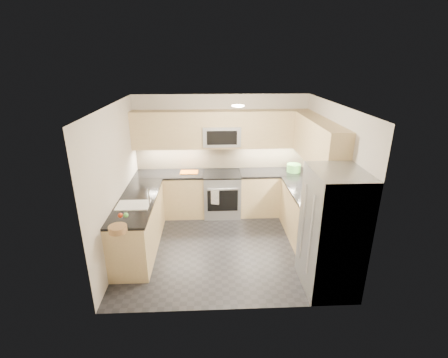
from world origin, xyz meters
The scene contains 35 objects.
floor centered at (0.00, 0.00, 0.00)m, with size 3.60×3.20×0.00m, color black.
ceiling centered at (0.00, 0.00, 2.50)m, with size 3.60×3.20×0.02m, color beige.
wall_back centered at (0.00, 1.60, 1.25)m, with size 3.60×0.02×2.50m, color beige.
wall_front centered at (0.00, -1.60, 1.25)m, with size 3.60×0.02×2.50m, color beige.
wall_left centered at (-1.80, 0.00, 1.25)m, with size 0.02×3.20×2.50m, color beige.
wall_right centered at (1.80, 0.00, 1.25)m, with size 0.02×3.20×2.50m, color beige.
base_cab_back_left centered at (-1.09, 1.30, 0.45)m, with size 1.42×0.60×0.90m, color #D7B981.
base_cab_back_right centered at (1.09, 1.30, 0.45)m, with size 1.42×0.60×0.90m, color #D7B981.
base_cab_right centered at (1.50, 0.15, 0.45)m, with size 0.60×1.70×0.90m, color #D7B981.
base_cab_peninsula centered at (-1.50, 0.00, 0.45)m, with size 0.60×2.00×0.90m, color #D7B981.
countertop_back_left centered at (-1.09, 1.30, 0.92)m, with size 1.42×0.63×0.04m, color black.
countertop_back_right centered at (1.09, 1.30, 0.92)m, with size 1.42×0.63×0.04m, color black.
countertop_right centered at (1.50, 0.15, 0.92)m, with size 0.63×1.70×0.04m, color black.
countertop_peninsula centered at (-1.50, 0.00, 0.92)m, with size 0.63×2.00×0.04m, color black.
upper_cab_back centered at (0.00, 1.43, 1.83)m, with size 3.60×0.35×0.75m, color #D7B981.
upper_cab_right centered at (1.62, 0.28, 1.83)m, with size 0.35×1.95×0.75m, color #D7B981.
backsplash_back centered at (0.00, 1.60, 1.20)m, with size 3.60×0.01×0.51m, color tan.
backsplash_right centered at (1.80, 0.45, 1.20)m, with size 0.01×2.30×0.51m, color tan.
gas_range centered at (0.00, 1.28, 0.46)m, with size 0.76×0.65×0.91m, color #9FA2A6.
range_cooktop centered at (0.00, 1.28, 0.92)m, with size 0.76×0.65×0.03m, color black.
oven_door_glass centered at (0.00, 0.95, 0.45)m, with size 0.62×0.02×0.45m, color black.
oven_handle centered at (0.00, 0.93, 0.72)m, with size 0.02×0.02×0.60m, color #B2B5BA.
microwave centered at (0.00, 1.40, 1.70)m, with size 0.76×0.40×0.40m, color #ABAEB4.
microwave_door centered at (0.00, 1.20, 1.70)m, with size 0.60×0.01×0.28m, color black.
refrigerator centered at (1.45, -1.15, 0.90)m, with size 0.70×0.90×1.80m, color gray.
fridge_handle_left centered at (1.08, -1.33, 0.95)m, with size 0.02×0.02×1.20m, color #B2B5BA.
fridge_handle_right centered at (1.08, -0.97, 0.95)m, with size 0.02×0.02×1.20m, color #B2B5BA.
sink_basin centered at (-1.50, -0.25, 0.88)m, with size 0.52×0.38×0.16m, color white.
faucet centered at (-1.24, -0.25, 1.08)m, with size 0.03×0.03×0.28m, color silver.
utensil_bowl centered at (1.51, 1.28, 1.02)m, with size 0.29×0.29×0.16m, color #50A647.
cutting_board centered at (-0.68, 1.33, 0.95)m, with size 0.37×0.26×0.01m, color #CD6013.
fruit_basket centered at (-1.53, -1.09, 0.99)m, with size 0.25×0.25×0.09m, color #9B7248.
fruit_apple centered at (-1.55, -0.82, 1.05)m, with size 0.07×0.07×0.07m, color red.
fruit_pear centered at (-1.48, -0.81, 1.05)m, with size 0.08×0.08×0.08m, color #62C253.
dish_towel_check centered at (-0.16, 0.91, 0.55)m, with size 0.16×0.01×0.31m, color silver.
Camera 1 is at (-0.26, -5.07, 3.20)m, focal length 26.00 mm.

